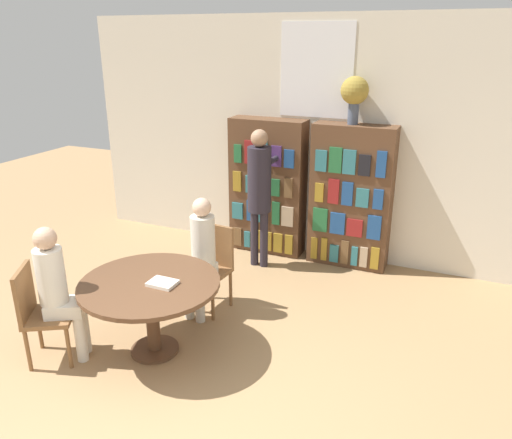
% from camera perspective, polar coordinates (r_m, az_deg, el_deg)
% --- Properties ---
extents(wall_back, '(6.40, 0.07, 3.00)m').
position_cam_1_polar(wall_back, '(6.38, 6.69, 8.97)').
color(wall_back, beige).
rests_on(wall_back, ground_plane).
extents(bookshelf_left, '(0.98, 0.34, 1.77)m').
position_cam_1_polar(bookshelf_left, '(6.53, 1.33, 3.72)').
color(bookshelf_left, brown).
rests_on(bookshelf_left, ground_plane).
extents(bookshelf_right, '(0.98, 0.34, 1.77)m').
position_cam_1_polar(bookshelf_right, '(6.22, 10.77, 2.51)').
color(bookshelf_right, brown).
rests_on(bookshelf_right, ground_plane).
extents(flower_vase, '(0.32, 0.32, 0.55)m').
position_cam_1_polar(flower_vase, '(5.98, 11.20, 14.02)').
color(flower_vase, '#475166').
rests_on(flower_vase, bookshelf_right).
extents(reading_table, '(1.24, 1.24, 0.71)m').
position_cam_1_polar(reading_table, '(4.55, -11.98, -8.23)').
color(reading_table, brown).
rests_on(reading_table, ground_plane).
extents(chair_near_camera, '(0.55, 0.55, 0.90)m').
position_cam_1_polar(chair_near_camera, '(4.80, -23.50, -9.40)').
color(chair_near_camera, brown).
rests_on(chair_near_camera, ground_plane).
extents(chair_left_side, '(0.44, 0.44, 0.90)m').
position_cam_1_polar(chair_left_side, '(5.27, -5.08, -4.97)').
color(chair_left_side, brown).
rests_on(chair_left_side, ground_plane).
extents(seated_reader_left, '(0.28, 0.37, 1.25)m').
position_cam_1_polar(seated_reader_left, '(5.05, -6.32, -3.60)').
color(seated_reader_left, beige).
rests_on(seated_reader_left, ground_plane).
extents(seated_reader_right, '(0.40, 0.37, 1.26)m').
position_cam_1_polar(seated_reader_right, '(4.65, -21.70, -7.13)').
color(seated_reader_right, silver).
rests_on(seated_reader_right, ground_plane).
extents(librarian_standing, '(0.29, 0.56, 1.72)m').
position_cam_1_polar(librarian_standing, '(6.00, 0.41, 3.93)').
color(librarian_standing, '#28232D').
rests_on(librarian_standing, ground_plane).
extents(open_book_on_table, '(0.24, 0.18, 0.03)m').
position_cam_1_polar(open_book_on_table, '(4.42, -10.63, -7.16)').
color(open_book_on_table, silver).
rests_on(open_book_on_table, reading_table).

